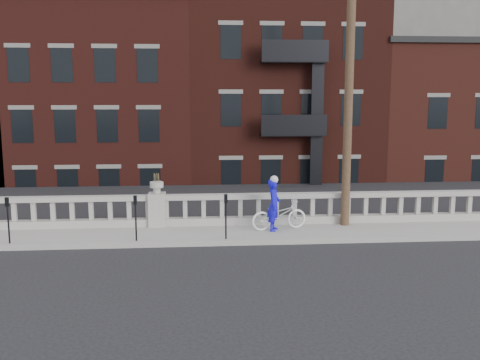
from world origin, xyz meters
name	(u,v)px	position (x,y,z in m)	size (l,w,h in m)	color
ground	(147,268)	(0.00, 0.00, 0.00)	(120.00, 120.00, 0.00)	black
sidewalk	(156,235)	(0.00, 3.00, 0.07)	(32.00, 2.20, 0.15)	#9B9890
balustrade	(157,211)	(0.00, 3.95, 0.64)	(28.00, 0.34, 1.03)	#9B9890
planter_pedestal	(157,206)	(0.00, 3.95, 0.83)	(0.55, 0.55, 1.76)	#9B9890
lower_level	(186,122)	(0.56, 23.04, 2.63)	(80.00, 44.00, 20.80)	#605E59
utility_pole	(349,69)	(6.20, 3.60, 5.24)	(1.60, 0.28, 10.00)	#422D1E
parking_meter_a	(8,215)	(-4.14, 2.15, 1.00)	(0.10, 0.09, 1.36)	black
parking_meter_b	(136,213)	(-0.49, 2.15, 1.00)	(0.10, 0.09, 1.36)	black
parking_meter_c	(226,211)	(2.16, 2.15, 1.00)	(0.10, 0.09, 1.36)	black
bicycle	(279,215)	(3.93, 3.19, 0.63)	(0.64, 1.83, 0.96)	white
cyclist	(274,205)	(3.74, 3.06, 0.98)	(0.60, 0.40, 1.66)	#140DD0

